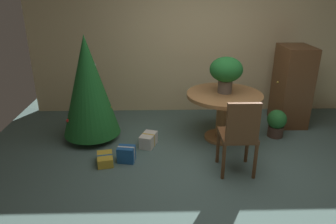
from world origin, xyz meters
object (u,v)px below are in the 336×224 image
at_px(gift_box_blue, 126,154).
at_px(potted_plant, 276,123).
at_px(holiday_tree, 88,86).
at_px(gift_box_gold, 105,159).
at_px(flower_vase, 226,71).
at_px(gift_box_cream, 148,140).
at_px(wooden_cabinet, 292,86).
at_px(wooden_chair_near, 239,133).
at_px(round_dining_table, 224,105).

distance_m(gift_box_blue, potted_plant, 2.35).
distance_m(holiday_tree, gift_box_blue, 1.17).
bearing_deg(gift_box_gold, gift_box_blue, 9.07).
relative_size(flower_vase, holiday_tree, 0.33).
height_order(flower_vase, gift_box_blue, flower_vase).
height_order(gift_box_cream, wooden_cabinet, wooden_cabinet).
bearing_deg(gift_box_blue, gift_box_gold, -170.93).
height_order(flower_vase, potted_plant, flower_vase).
bearing_deg(holiday_tree, potted_plant, -0.18).
bearing_deg(potted_plant, wooden_chair_near, -129.61).
relative_size(round_dining_table, gift_box_cream, 3.25).
relative_size(holiday_tree, gift_box_blue, 6.38).
distance_m(flower_vase, potted_plant, 1.17).
bearing_deg(flower_vase, gift_box_cream, -166.87).
bearing_deg(gift_box_cream, flower_vase, 13.13).
xyz_separation_m(gift_box_cream, gift_box_gold, (-0.56, -0.47, -0.03)).
bearing_deg(flower_vase, wooden_cabinet, 23.36).
distance_m(round_dining_table, wooden_cabinet, 1.36).
bearing_deg(round_dining_table, flower_vase, 79.70).
bearing_deg(potted_plant, gift_box_gold, -163.67).
bearing_deg(wooden_chair_near, round_dining_table, 90.00).
relative_size(round_dining_table, holiday_tree, 0.70).
xyz_separation_m(gift_box_gold, potted_plant, (2.52, 0.74, 0.17)).
bearing_deg(wooden_cabinet, flower_vase, -156.64).
bearing_deg(wooden_chair_near, flower_vase, 89.57).
xyz_separation_m(gift_box_blue, potted_plant, (2.24, 0.69, 0.12)).
height_order(round_dining_table, potted_plant, round_dining_table).
distance_m(holiday_tree, gift_box_cream, 1.17).
distance_m(round_dining_table, gift_box_gold, 1.88).
bearing_deg(round_dining_table, gift_box_blue, -155.09).
relative_size(round_dining_table, gift_box_gold, 3.29).
bearing_deg(gift_box_cream, holiday_tree, 162.32).
xyz_separation_m(wooden_chair_near, gift_box_gold, (-1.68, 0.28, -0.49)).
bearing_deg(gift_box_blue, holiday_tree, 129.52).
xyz_separation_m(gift_box_blue, gift_box_gold, (-0.28, -0.04, -0.05)).
relative_size(wooden_chair_near, holiday_tree, 0.62).
xyz_separation_m(wooden_chair_near, holiday_tree, (-1.98, 1.03, 0.28)).
bearing_deg(gift_box_gold, potted_plant, 16.33).
height_order(wooden_chair_near, holiday_tree, holiday_tree).
bearing_deg(holiday_tree, gift_box_cream, -17.68).
relative_size(holiday_tree, wooden_cabinet, 1.21).
bearing_deg(round_dining_table, gift_box_cream, -168.84).
xyz_separation_m(round_dining_table, wooden_chair_near, (0.00, -0.98, 0.01)).
xyz_separation_m(flower_vase, potted_plant, (0.84, 0.00, -0.82)).
relative_size(flower_vase, wooden_chair_near, 0.54).
xyz_separation_m(flower_vase, holiday_tree, (-1.99, 0.01, -0.22)).
relative_size(flower_vase, gift_box_blue, 2.13).
height_order(wooden_chair_near, gift_box_gold, wooden_chair_near).
relative_size(flower_vase, gift_box_cream, 1.54).
bearing_deg(wooden_chair_near, potted_plant, 50.39).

